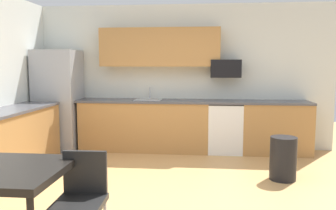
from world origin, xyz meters
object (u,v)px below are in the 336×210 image
Objects in this scene: microwave at (226,69)px; trash_bin at (283,158)px; oven_range at (225,127)px; chair_near_table at (82,194)px; refrigerator at (59,100)px.

microwave reaches higher than trash_bin.
oven_range is at bearing -90.00° from microwave.
oven_range is 1.52× the size of trash_bin.
oven_range is at bearing 115.59° from trash_bin.
microwave is at bearing 90.00° from oven_range.
oven_range is 1.67m from trash_bin.
trash_bin is at bearing -65.82° from microwave.
microwave reaches higher than chair_near_table.
chair_near_table is (-1.39, -3.62, 0.05)m from oven_range.
oven_range is (3.08, 0.08, -0.47)m from refrigerator.
microwave is (3.08, 0.18, 0.59)m from refrigerator.
refrigerator is 3.14m from microwave.
chair_near_table is at bearing -64.47° from refrigerator.
trash_bin is (0.72, -1.60, -1.21)m from microwave.
oven_range is at bearing 1.49° from refrigerator.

